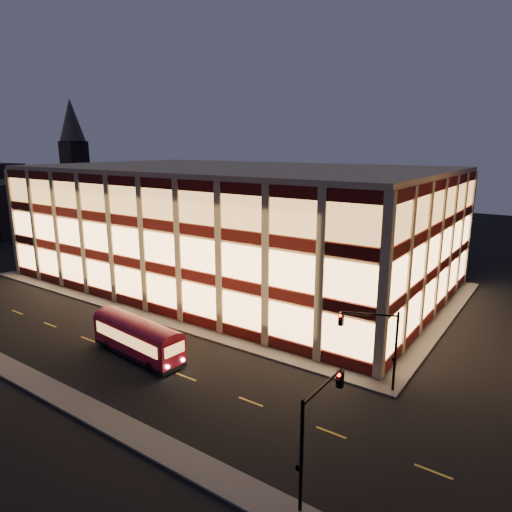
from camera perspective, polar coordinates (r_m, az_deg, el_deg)
The scene contains 11 objects.
ground at distance 46.29m, azimuth -12.70°, elevation -8.23°, with size 200.00×200.00×0.00m, color black.
sidewalk_office_south at distance 49.00m, azimuth -14.24°, elevation -6.98°, with size 54.00×2.00×0.15m, color #514F4C.
sidewalk_office_east at distance 49.52m, azimuth 22.15°, elevation -7.37°, with size 2.00×30.00×0.15m, color #514F4C.
sidewalk_near at distance 39.56m, azimuth -27.02°, elevation -13.25°, with size 100.00×2.00×0.15m, color #514F4C.
office_building at distance 58.31m, azimuth -2.77°, elevation 4.02°, with size 50.45×30.45×14.50m.
bg_building_a at distance 105.76m, azimuth -28.79°, elevation 5.47°, with size 18.00×28.00×10.00m, color #2D2621.
church_tower at distance 123.34m, azimuth -21.53°, elevation 9.00°, with size 5.00×5.00×18.00m, color #2D2621.
church_spire at distance 123.23m, azimuth -22.12°, elevation 15.49°, with size 6.00×6.00×10.00m, color #4C473F.
traffic_signal_far at distance 33.14m, azimuth 14.72°, elevation -9.68°, with size 3.79×1.87×6.00m.
traffic_signal_near at distance 23.45m, azimuth 7.61°, elevation -19.72°, with size 0.32×4.45×6.00m.
trolley_bus at distance 39.26m, azimuth -14.59°, elevation -9.61°, with size 9.61×3.29×3.19m.
Camera 1 is at (32.17, -28.63, 16.98)m, focal length 32.00 mm.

